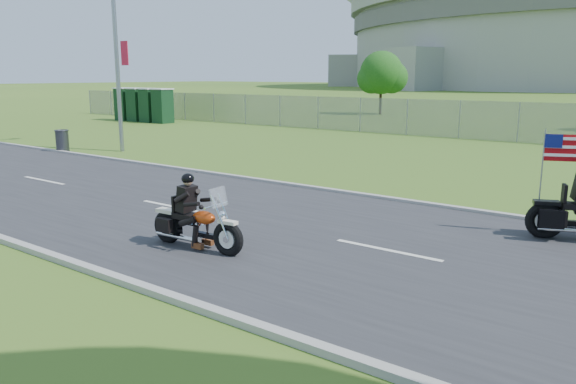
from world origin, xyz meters
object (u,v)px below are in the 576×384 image
Objects in this scene: porta_toilet_a at (163,106)px; motorcycle_lead at (195,226)px; porta_toilet_b at (149,106)px; trash_can at (62,141)px; porta_toilet_d at (125,105)px; streetlight at (119,19)px; porta_toilet_c at (137,105)px.

porta_toilet_a reaches higher than motorcycle_lead.
trash_can is (9.52, -12.70, -0.68)m from porta_toilet_b.
porta_toilet_a is 29.86m from motorcycle_lead.
porta_toilet_d reaches higher than motorcycle_lead.
motorcycle_lead is at bearing -23.22° from trash_can.
porta_toilet_b is (-1.40, 0.00, 0.00)m from porta_toilet_a.
porta_toilet_b is at bearing 0.00° from porta_toilet_d.
porta_toilet_b is at bearing 126.85° from trash_can.
streetlight is 4.51× the size of motorcycle_lead.
porta_toilet_c is at bearing 130.69° from trash_can.
porta_toilet_d is 33.19m from motorcycle_lead.
trash_can is at bearing -134.69° from streetlight.
streetlight reaches higher than trash_can.
streetlight is 16.22m from motorcycle_lead.
motorcycle_lead is at bearing -35.07° from porta_toilet_d.
porta_toilet_b is 1.00× the size of porta_toilet_d.
motorcycle_lead is at bearing -38.05° from porta_toilet_b.
trash_can is at bearing -45.87° from porta_toilet_d.
streetlight is 10.66× the size of trash_can.
motorcycle_lead is (22.96, -19.07, -0.67)m from porta_toilet_a.
porta_toilet_c is (-1.40, 0.00, 0.00)m from porta_toilet_b.
streetlight is at bearing -43.35° from porta_toilet_b.
porta_toilet_b is 2.80m from porta_toilet_d.
porta_toilet_b is at bearing 180.00° from porta_toilet_a.
porta_toilet_d is (-2.80, 0.00, 0.00)m from porta_toilet_b.
trash_can is at bearing -57.41° from porta_toilet_a.
motorcycle_lead is (27.16, -19.07, -0.67)m from porta_toilet_d.
porta_toilet_c reaches higher than trash_can.
porta_toilet_c is 2.45× the size of trash_can.
porta_toilet_d is 1.04× the size of motorcycle_lead.
porta_toilet_b reaches higher than trash_can.
porta_toilet_a is 1.40m from porta_toilet_b.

